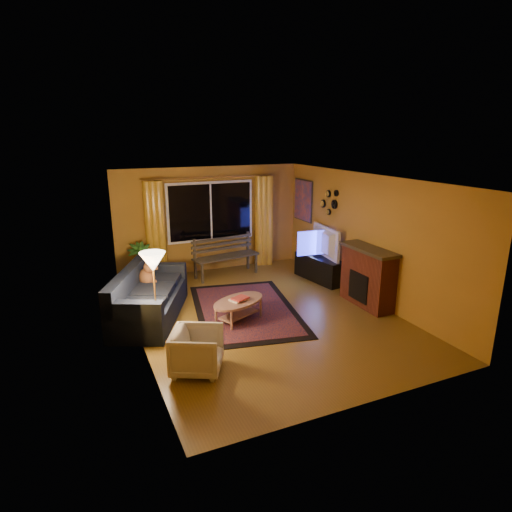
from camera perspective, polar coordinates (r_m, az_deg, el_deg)
name	(u,v)px	position (r m, az deg, el deg)	size (l,w,h in m)	color
floor	(263,315)	(8.03, 0.87, -7.83)	(4.50, 6.00, 0.02)	brown
ceiling	(263,178)	(7.38, 0.96, 10.36)	(4.50, 6.00, 0.02)	white
wall_back	(210,219)	(10.35, -6.11, 4.88)	(4.50, 0.02, 2.50)	#B47F2B
wall_left	(133,265)	(7.00, -16.12, -1.13)	(0.02, 6.00, 2.50)	#B47F2B
wall_right	(366,237)	(8.77, 14.46, 2.42)	(0.02, 6.00, 2.50)	#B47F2B
window	(211,212)	(10.25, -6.03, 5.92)	(2.00, 0.02, 1.30)	black
curtain_rod	(211,178)	(10.10, -6.09, 10.35)	(0.03, 0.03, 3.20)	#BF8C3F
curtain_left	(155,231)	(9.93, -13.29, 3.30)	(0.36, 0.36, 2.24)	gold
curtain_right	(264,221)	(10.74, 1.01, 4.67)	(0.36, 0.36, 2.24)	gold
bench	(226,266)	(10.06, -3.98, -1.35)	(1.57, 0.46, 0.47)	#342E1F
potted_plant	(140,265)	(9.68, -15.18, -1.11)	(0.53, 0.53, 0.96)	#235B1E
sofa	(150,294)	(7.96, -14.00, -4.99)	(0.95, 2.23, 0.90)	black
dog	(147,275)	(8.36, -14.38, -2.43)	(0.29, 0.40, 0.44)	brown
armchair	(197,349)	(6.16, -7.86, -12.16)	(0.67, 0.63, 0.69)	beige
floor_lamp	(155,299)	(6.90, -13.27, -5.56)	(0.25, 0.25, 1.51)	#BF8C3F
rug	(245,309)	(8.21, -1.46, -7.13)	(1.85, 2.92, 0.02)	maroon
coffee_table	(239,310)	(7.70, -2.33, -7.26)	(1.08, 1.08, 0.39)	#95695C
tv_console	(320,269)	(9.84, 8.52, -1.66)	(0.44, 1.32, 0.55)	black
television	(321,242)	(9.67, 8.67, 1.85)	(1.20, 0.16, 0.69)	black
fireplace	(368,278)	(8.54, 14.66, -2.87)	(0.40, 1.20, 1.10)	maroon
mirror_cluster	(329,201)	(9.67, 9.70, 7.27)	(0.06, 0.60, 0.56)	black
painting	(303,200)	(10.66, 6.29, 7.39)	(0.04, 0.76, 0.96)	#D55227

